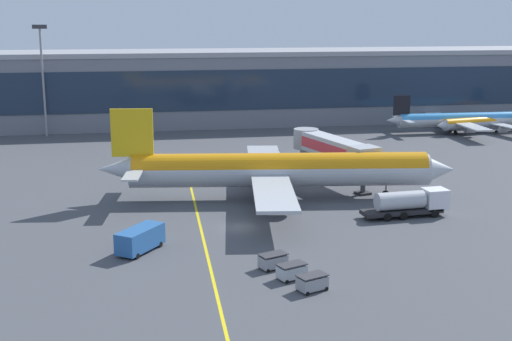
{
  "coord_description": "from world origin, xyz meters",
  "views": [
    {
      "loc": [
        -11.42,
        -74.57,
        23.83
      ],
      "look_at": [
        3.6,
        9.36,
        4.5
      ],
      "focal_mm": 47.83,
      "sensor_mm": 36.0,
      "label": 1
    }
  ],
  "objects_px": {
    "fuel_tanker": "(411,203)",
    "baggage_cart_2": "(273,261)",
    "baggage_cart_1": "(292,271)",
    "commuter_jet_far": "(460,120)",
    "commuter_jet_near": "(489,122)",
    "baggage_cart_0": "(312,282)",
    "main_airliner": "(278,170)",
    "lavatory_truck": "(139,239)"
  },
  "relations": [
    {
      "from": "fuel_tanker",
      "to": "baggage_cart_1",
      "type": "relative_size",
      "value": 3.62
    },
    {
      "from": "baggage_cart_0",
      "to": "commuter_jet_near",
      "type": "bearing_deg",
      "value": 52.4
    },
    {
      "from": "main_airliner",
      "to": "commuter_jet_near",
      "type": "bearing_deg",
      "value": 39.14
    },
    {
      "from": "baggage_cart_2",
      "to": "commuter_jet_near",
      "type": "relative_size",
      "value": 0.12
    },
    {
      "from": "lavatory_truck",
      "to": "baggage_cart_2",
      "type": "xyz_separation_m",
      "value": [
        12.63,
        -7.11,
        -0.64
      ]
    },
    {
      "from": "baggage_cart_2",
      "to": "commuter_jet_far",
      "type": "relative_size",
      "value": 0.09
    },
    {
      "from": "baggage_cart_2",
      "to": "commuter_jet_far",
      "type": "distance_m",
      "value": 88.75
    },
    {
      "from": "baggage_cart_0",
      "to": "commuter_jet_near",
      "type": "relative_size",
      "value": 0.12
    },
    {
      "from": "baggage_cart_0",
      "to": "commuter_jet_near",
      "type": "height_order",
      "value": "commuter_jet_near"
    },
    {
      "from": "baggage_cart_1",
      "to": "commuter_jet_far",
      "type": "xyz_separation_m",
      "value": [
        53.04,
        73.21,
        2.02
      ]
    },
    {
      "from": "lavatory_truck",
      "to": "commuter_jet_near",
      "type": "relative_size",
      "value": 0.23
    },
    {
      "from": "baggage_cart_0",
      "to": "commuter_jet_near",
      "type": "distance_m",
      "value": 95.25
    },
    {
      "from": "main_airliner",
      "to": "baggage_cart_2",
      "type": "relative_size",
      "value": 15.65
    },
    {
      "from": "baggage_cart_0",
      "to": "commuter_jet_near",
      "type": "xyz_separation_m",
      "value": [
        58.11,
        75.46,
        1.46
      ]
    },
    {
      "from": "fuel_tanker",
      "to": "baggage_cart_1",
      "type": "height_order",
      "value": "fuel_tanker"
    },
    {
      "from": "baggage_cart_1",
      "to": "baggage_cart_2",
      "type": "height_order",
      "value": "same"
    },
    {
      "from": "lavatory_truck",
      "to": "commuter_jet_far",
      "type": "bearing_deg",
      "value": 43.36
    },
    {
      "from": "fuel_tanker",
      "to": "baggage_cart_2",
      "type": "relative_size",
      "value": 3.62
    },
    {
      "from": "commuter_jet_far",
      "to": "commuter_jet_near",
      "type": "height_order",
      "value": "commuter_jet_far"
    },
    {
      "from": "commuter_jet_far",
      "to": "baggage_cart_2",
      "type": "bearing_deg",
      "value": -127.66
    },
    {
      "from": "fuel_tanker",
      "to": "baggage_cart_0",
      "type": "distance_m",
      "value": 26.85
    },
    {
      "from": "commuter_jet_far",
      "to": "main_airliner",
      "type": "bearing_deg",
      "value": -136.96
    },
    {
      "from": "baggage_cart_2",
      "to": "baggage_cart_1",
      "type": "bearing_deg",
      "value": -68.56
    },
    {
      "from": "main_airliner",
      "to": "baggage_cart_1",
      "type": "relative_size",
      "value": 15.65
    },
    {
      "from": "commuter_jet_far",
      "to": "commuter_jet_near",
      "type": "xyz_separation_m",
      "value": [
        6.24,
        -0.73,
        -0.56
      ]
    },
    {
      "from": "baggage_cart_2",
      "to": "commuter_jet_near",
      "type": "bearing_deg",
      "value": 48.98
    },
    {
      "from": "lavatory_truck",
      "to": "baggage_cart_1",
      "type": "relative_size",
      "value": 1.99
    },
    {
      "from": "fuel_tanker",
      "to": "commuter_jet_far",
      "type": "bearing_deg",
      "value": 58.57
    },
    {
      "from": "baggage_cart_0",
      "to": "commuter_jet_far",
      "type": "height_order",
      "value": "commuter_jet_far"
    },
    {
      "from": "baggage_cart_0",
      "to": "baggage_cart_1",
      "type": "xyz_separation_m",
      "value": [
        -1.17,
        2.98,
        0.0
      ]
    },
    {
      "from": "lavatory_truck",
      "to": "baggage_cart_0",
      "type": "distance_m",
      "value": 19.88
    },
    {
      "from": "main_airliner",
      "to": "baggage_cart_1",
      "type": "xyz_separation_m",
      "value": [
        -4.6,
        -27.98,
        -3.24
      ]
    },
    {
      "from": "fuel_tanker",
      "to": "baggage_cart_0",
      "type": "bearing_deg",
      "value": -131.15
    },
    {
      "from": "fuel_tanker",
      "to": "commuter_jet_far",
      "type": "xyz_separation_m",
      "value": [
        34.22,
        55.98,
        1.06
      ]
    },
    {
      "from": "fuel_tanker",
      "to": "baggage_cart_0",
      "type": "xyz_separation_m",
      "value": [
        -17.66,
        -20.21,
        -0.96
      ]
    },
    {
      "from": "fuel_tanker",
      "to": "baggage_cart_2",
      "type": "distance_m",
      "value": 24.57
    },
    {
      "from": "commuter_jet_far",
      "to": "commuter_jet_near",
      "type": "relative_size",
      "value": 1.23
    },
    {
      "from": "lavatory_truck",
      "to": "commuter_jet_far",
      "type": "relative_size",
      "value": 0.19
    },
    {
      "from": "fuel_tanker",
      "to": "baggage_cart_2",
      "type": "xyz_separation_m",
      "value": [
        -20.0,
        -14.25,
        -0.96
      ]
    },
    {
      "from": "main_airliner",
      "to": "commuter_jet_near",
      "type": "xyz_separation_m",
      "value": [
        54.68,
        44.5,
        -1.78
      ]
    },
    {
      "from": "baggage_cart_1",
      "to": "fuel_tanker",
      "type": "bearing_deg",
      "value": 42.46
    },
    {
      "from": "main_airliner",
      "to": "lavatory_truck",
      "type": "height_order",
      "value": "main_airliner"
    }
  ]
}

